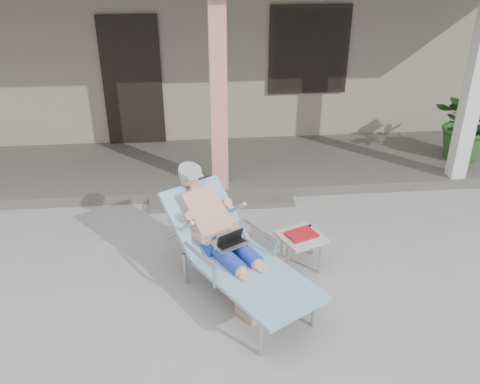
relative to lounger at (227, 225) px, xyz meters
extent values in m
plane|color=#9E9E99|center=(0.05, -0.02, -0.79)|extent=(60.00, 60.00, 0.00)
cube|color=gray|center=(0.05, 6.48, 0.71)|extent=(10.00, 5.00, 3.00)
cube|color=black|center=(-1.25, 3.95, 0.41)|extent=(0.95, 0.06, 2.10)
cube|color=black|center=(1.65, 3.95, 0.86)|extent=(1.20, 0.06, 1.30)
cube|color=black|center=(1.65, 3.95, 0.86)|extent=(1.32, 0.05, 1.42)
cube|color=#605B56|center=(0.05, 2.98, -0.71)|extent=(10.00, 2.00, 0.15)
cube|color=red|center=(0.05, 2.13, 0.67)|extent=(0.22, 0.22, 2.61)
cube|color=silver|center=(3.55, 2.13, 0.67)|extent=(0.22, 0.22, 2.61)
cube|color=#605B56|center=(0.05, 1.83, -0.75)|extent=(2.00, 0.30, 0.07)
cylinder|color=#B7B7BC|center=(0.22, -0.99, -0.60)|extent=(0.04, 0.04, 0.38)
cylinder|color=#B7B7BC|center=(0.77, -0.66, -0.60)|extent=(0.04, 0.04, 0.38)
cylinder|color=#B7B7BC|center=(-0.45, 0.13, -0.60)|extent=(0.04, 0.04, 0.38)
cylinder|color=#B7B7BC|center=(0.10, 0.46, -0.60)|extent=(0.04, 0.04, 0.38)
cube|color=#B7B7BC|center=(0.25, -0.42, -0.39)|extent=(1.19, 1.40, 0.03)
cube|color=#95C8E7|center=(0.25, -0.42, -0.37)|extent=(1.30, 1.49, 0.04)
cube|color=#B7B7BC|center=(-0.22, 0.37, -0.15)|extent=(0.86, 0.84, 0.51)
cube|color=#95C8E7|center=(-0.22, 0.37, -0.12)|extent=(0.98, 0.95, 0.57)
cylinder|color=#9D9D9F|center=(-0.37, 0.62, 0.34)|extent=(0.34, 0.35, 0.13)
cube|color=silver|center=(0.02, -0.04, -0.19)|extent=(0.42, 0.38, 0.24)
cube|color=#B7B7B2|center=(0.85, 0.36, -0.42)|extent=(0.60, 0.60, 0.04)
cylinder|color=#B7B7BC|center=(0.67, 0.18, -0.62)|extent=(0.03, 0.03, 0.35)
cylinder|color=#B7B7BC|center=(1.03, 0.18, -0.62)|extent=(0.03, 0.03, 0.35)
cylinder|color=#B7B7BC|center=(0.67, 0.54, -0.62)|extent=(0.03, 0.03, 0.35)
cylinder|color=#B7B7BC|center=(1.03, 0.54, -0.62)|extent=(0.03, 0.03, 0.35)
cube|color=red|center=(0.85, 0.36, -0.39)|extent=(0.39, 0.34, 0.03)
cube|color=black|center=(0.85, 0.48, -0.40)|extent=(0.30, 0.14, 0.03)
imported|color=#26591E|center=(3.98, 2.81, -0.05)|extent=(1.36, 1.29, 1.19)
camera|label=1|loc=(-0.30, -4.34, 2.63)|focal=38.00mm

